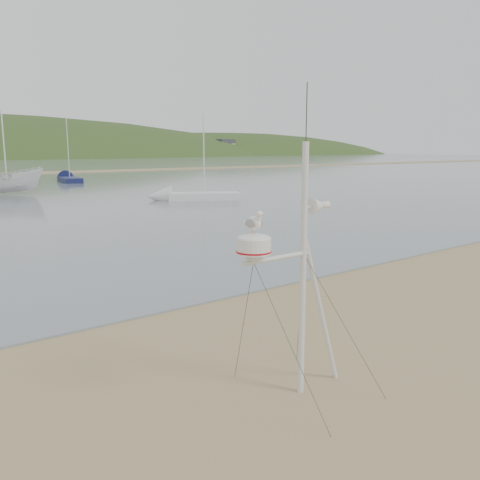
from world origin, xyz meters
TOP-DOWN VIEW (x-y plane):
  - ground at (0.00, 0.00)m, footprint 560.00×560.00m
  - mast_rig at (2.62, -0.42)m, footprint 1.93×2.06m
  - boat_white at (7.69, 36.34)m, footprint 2.57×2.54m
  - sailboat_white_near at (15.77, 24.24)m, footprint 6.11×4.59m
  - sailboat_blue_far at (16.94, 49.71)m, footprint 2.96×7.37m

SIDE VIEW (x-z plane):
  - ground at x=0.00m, z-range 0.00..0.00m
  - sailboat_blue_far at x=16.94m, z-range -3.26..3.86m
  - sailboat_white_near at x=15.77m, z-range -2.82..3.42m
  - mast_rig at x=2.62m, z-range -1.12..3.22m
  - boat_white at x=7.69m, z-range 0.04..5.36m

